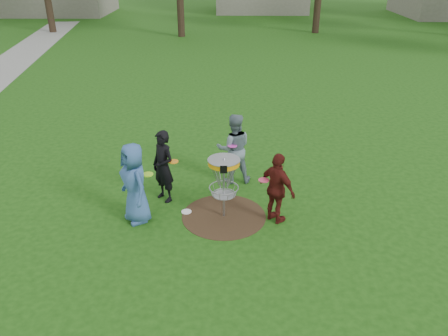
{
  "coord_description": "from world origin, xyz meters",
  "views": [
    {
      "loc": [
        0.09,
        -7.88,
        5.11
      ],
      "look_at": [
        0.0,
        0.3,
        1.0
      ],
      "focal_mm": 35.0,
      "sensor_mm": 36.0,
      "label": 1
    }
  ],
  "objects_px": {
    "player_grey": "(234,149)",
    "disc_golf_basket": "(224,174)",
    "player_black": "(163,167)",
    "player_maroon": "(277,189)",
    "player_blue": "(135,183)"
  },
  "relations": [
    {
      "from": "player_black",
      "to": "player_grey",
      "type": "bearing_deg",
      "value": 74.06
    },
    {
      "from": "player_black",
      "to": "player_grey",
      "type": "relative_size",
      "value": 0.96
    },
    {
      "from": "player_grey",
      "to": "player_maroon",
      "type": "relative_size",
      "value": 1.12
    },
    {
      "from": "player_grey",
      "to": "disc_golf_basket",
      "type": "bearing_deg",
      "value": 76.86
    },
    {
      "from": "player_grey",
      "to": "disc_golf_basket",
      "type": "xyz_separation_m",
      "value": [
        -0.22,
        -1.61,
        0.16
      ]
    },
    {
      "from": "player_black",
      "to": "player_maroon",
      "type": "bearing_deg",
      "value": 24.36
    },
    {
      "from": "player_blue",
      "to": "disc_golf_basket",
      "type": "relative_size",
      "value": 1.25
    },
    {
      "from": "disc_golf_basket",
      "to": "player_black",
      "type": "bearing_deg",
      "value": 152.42
    },
    {
      "from": "player_maroon",
      "to": "player_blue",
      "type": "bearing_deg",
      "value": 47.43
    },
    {
      "from": "player_blue",
      "to": "player_black",
      "type": "distance_m",
      "value": 0.96
    },
    {
      "from": "player_black",
      "to": "player_grey",
      "type": "xyz_separation_m",
      "value": [
        1.57,
        0.91,
        0.04
      ]
    },
    {
      "from": "player_black",
      "to": "player_maroon",
      "type": "xyz_separation_m",
      "value": [
        2.43,
        -0.86,
        -0.06
      ]
    },
    {
      "from": "disc_golf_basket",
      "to": "player_blue",
      "type": "bearing_deg",
      "value": -175.58
    },
    {
      "from": "player_blue",
      "to": "player_grey",
      "type": "xyz_separation_m",
      "value": [
        2.03,
        1.75,
        -0.0
      ]
    },
    {
      "from": "disc_golf_basket",
      "to": "player_maroon",
      "type": "bearing_deg",
      "value": -8.41
    }
  ]
}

